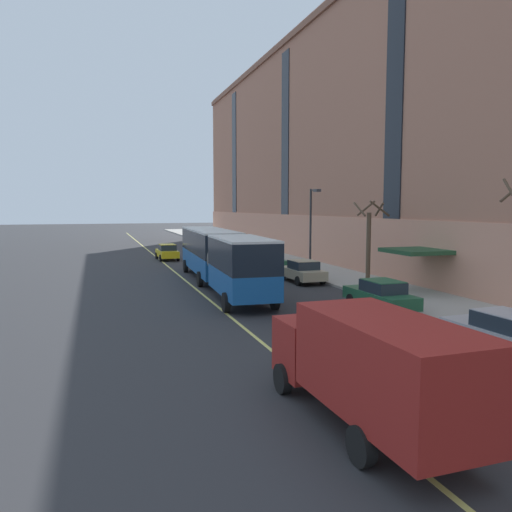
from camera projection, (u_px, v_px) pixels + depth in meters
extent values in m
plane|color=#303033|center=(230.00, 289.00, 31.80)|extent=(260.00, 260.00, 0.00)
cube|color=#ADA89E|center=(339.00, 276.00, 37.47)|extent=(5.02, 160.00, 0.15)
cube|color=#B2755B|center=(466.00, 118.00, 36.09)|extent=(12.00, 110.00, 23.30)
cube|color=tan|center=(390.00, 250.00, 35.17)|extent=(0.14, 110.00, 4.40)
cube|color=#234C2D|center=(417.00, 251.00, 29.79)|extent=(3.20, 3.40, 0.24)
cube|color=#1E232B|center=(395.00, 96.00, 34.12)|extent=(0.10, 2.00, 17.71)
cube|color=#1E232B|center=(285.00, 136.00, 53.65)|extent=(0.10, 2.00, 17.71)
cube|color=#1E232B|center=(234.00, 155.00, 73.18)|extent=(0.10, 2.00, 17.71)
cube|color=#19569E|center=(210.00, 261.00, 36.33)|extent=(3.06, 11.53, 1.29)
cube|color=black|center=(210.00, 242.00, 36.19)|extent=(3.07, 11.53, 1.58)
cube|color=silver|center=(209.00, 230.00, 36.11)|extent=(3.08, 11.53, 0.12)
cube|color=#19232D|center=(198.00, 239.00, 41.72)|extent=(2.33, 0.19, 1.18)
cube|color=orange|center=(198.00, 230.00, 41.66)|extent=(1.78, 0.14, 0.28)
cube|color=black|center=(198.00, 261.00, 41.92)|extent=(2.49, 0.23, 0.24)
cube|color=white|center=(187.00, 258.00, 41.66)|extent=(0.28, 0.07, 0.18)
cube|color=white|center=(208.00, 257.00, 42.13)|extent=(0.28, 0.07, 0.18)
cylinder|color=#595651|center=(227.00, 259.00, 30.29)|extent=(2.45, 1.11, 2.41)
cube|color=#19569E|center=(242.00, 281.00, 26.75)|extent=(2.83, 6.66, 1.29)
cube|color=black|center=(242.00, 255.00, 26.61)|extent=(2.85, 6.66, 1.58)
cube|color=silver|center=(242.00, 239.00, 26.52)|extent=(2.86, 6.66, 0.12)
cylinder|color=black|center=(186.00, 266.00, 39.92)|extent=(0.35, 1.01, 1.00)
cylinder|color=black|center=(217.00, 265.00, 40.58)|extent=(0.35, 1.01, 1.00)
cylinder|color=black|center=(200.00, 279.00, 32.79)|extent=(0.35, 1.01, 1.00)
cylinder|color=black|center=(237.00, 278.00, 33.45)|extent=(0.35, 1.01, 1.00)
cylinder|color=black|center=(226.00, 302.00, 24.76)|extent=(0.35, 1.01, 1.00)
cylinder|color=black|center=(275.00, 300.00, 25.43)|extent=(0.35, 1.01, 1.00)
cube|color=#23603D|center=(380.00, 298.00, 25.34)|extent=(1.81, 4.66, 0.64)
cube|color=#232D38|center=(383.00, 287.00, 25.06)|extent=(1.57, 2.11, 0.56)
cube|color=#23603D|center=(383.00, 281.00, 25.03)|extent=(1.54, 2.01, 0.04)
cylinder|color=black|center=(351.00, 300.00, 26.45)|extent=(0.23, 0.64, 0.64)
cylinder|color=black|center=(379.00, 298.00, 27.00)|extent=(0.23, 0.64, 0.64)
cylinder|color=black|center=(381.00, 310.00, 23.74)|extent=(0.23, 0.64, 0.64)
cylinder|color=black|center=(412.00, 308.00, 24.28)|extent=(0.23, 0.64, 0.64)
cube|color=silver|center=(204.00, 242.00, 65.50)|extent=(1.84, 4.47, 0.64)
cube|color=#232D38|center=(205.00, 237.00, 65.23)|extent=(1.58, 2.03, 0.56)
cube|color=silver|center=(205.00, 235.00, 65.20)|extent=(1.54, 1.94, 0.04)
cylinder|color=black|center=(196.00, 244.00, 66.60)|extent=(0.23, 0.64, 0.64)
cylinder|color=black|center=(209.00, 243.00, 67.09)|extent=(0.23, 0.64, 0.64)
cylinder|color=black|center=(200.00, 245.00, 63.98)|extent=(0.23, 0.64, 0.64)
cylinder|color=black|center=(213.00, 245.00, 64.47)|extent=(0.23, 0.64, 0.64)
cube|color=#23603D|center=(269.00, 263.00, 41.18)|extent=(1.95, 4.45, 0.64)
cube|color=#232D38|center=(270.00, 256.00, 40.91)|extent=(1.65, 2.03, 0.56)
cube|color=#23603D|center=(270.00, 252.00, 40.89)|extent=(1.61, 1.94, 0.04)
cylinder|color=black|center=(254.00, 265.00, 42.18)|extent=(0.24, 0.65, 0.64)
cylinder|color=black|center=(273.00, 264.00, 42.78)|extent=(0.24, 0.65, 0.64)
cylinder|color=black|center=(265.00, 269.00, 39.64)|extent=(0.24, 0.65, 0.64)
cylinder|color=black|center=(285.00, 268.00, 40.24)|extent=(0.24, 0.65, 0.64)
cube|color=#4C4C51|center=(246.00, 255.00, 47.75)|extent=(1.90, 4.39, 0.64)
cube|color=#232D38|center=(247.00, 249.00, 47.48)|extent=(1.65, 1.98, 0.56)
cube|color=#4C4C51|center=(247.00, 246.00, 47.45)|extent=(1.61, 1.90, 0.04)
cylinder|color=black|center=(234.00, 257.00, 48.80)|extent=(0.23, 0.64, 0.64)
cylinder|color=black|center=(251.00, 257.00, 49.33)|extent=(0.23, 0.64, 0.64)
cylinder|color=black|center=(241.00, 260.00, 46.23)|extent=(0.23, 0.64, 0.64)
cylinder|color=black|center=(260.00, 259.00, 46.76)|extent=(0.23, 0.64, 0.64)
cube|color=#B7B7BC|center=(501.00, 336.00, 17.76)|extent=(1.92, 4.46, 0.64)
cube|color=#232D38|center=(507.00, 321.00, 17.50)|extent=(1.62, 2.04, 0.56)
cube|color=#B7B7BC|center=(507.00, 313.00, 17.47)|extent=(1.58, 1.95, 0.04)
cylinder|color=black|center=(454.00, 338.00, 18.78)|extent=(0.24, 0.65, 0.64)
cylinder|color=black|center=(490.00, 334.00, 19.36)|extent=(0.24, 0.65, 0.64)
cube|color=#4C4C51|center=(222.00, 248.00, 55.82)|extent=(1.82, 4.43, 0.64)
cube|color=#232D38|center=(222.00, 243.00, 55.55)|extent=(1.58, 2.00, 0.56)
cube|color=#4C4C51|center=(222.00, 240.00, 55.52)|extent=(1.55, 1.91, 0.04)
cylinder|color=black|center=(212.00, 250.00, 56.89)|extent=(0.23, 0.64, 0.64)
cylinder|color=black|center=(227.00, 250.00, 57.41)|extent=(0.23, 0.64, 0.64)
cylinder|color=black|center=(217.00, 252.00, 54.30)|extent=(0.23, 0.64, 0.64)
cylinder|color=black|center=(233.00, 252.00, 54.81)|extent=(0.23, 0.64, 0.64)
cube|color=#BCAD89|center=(302.00, 273.00, 34.62)|extent=(1.96, 4.35, 0.64)
cube|color=#232D38|center=(303.00, 265.00, 34.36)|extent=(1.67, 1.98, 0.56)
cube|color=#BCAD89|center=(304.00, 261.00, 34.33)|extent=(1.64, 1.89, 0.04)
cylinder|color=black|center=(283.00, 276.00, 35.60)|extent=(0.24, 0.65, 0.64)
cylinder|color=black|center=(306.00, 275.00, 36.20)|extent=(0.24, 0.65, 0.64)
cylinder|color=black|center=(298.00, 281.00, 33.10)|extent=(0.24, 0.65, 0.64)
cylinder|color=black|center=(322.00, 280.00, 33.70)|extent=(0.24, 0.65, 0.64)
cube|color=maroon|center=(388.00, 367.00, 10.91)|extent=(2.31, 5.05, 2.10)
cube|color=maroon|center=(316.00, 346.00, 14.30)|extent=(2.13, 1.74, 1.60)
cube|color=#1E2833|center=(304.00, 331.00, 15.10)|extent=(1.87, 0.12, 0.80)
cylinder|color=black|center=(283.00, 379.00, 14.04)|extent=(0.28, 0.85, 0.84)
cylinder|color=black|center=(348.00, 371.00, 14.72)|extent=(0.28, 0.85, 0.84)
cylinder|color=black|center=(361.00, 446.00, 10.09)|extent=(0.28, 0.85, 0.84)
cylinder|color=black|center=(446.00, 431.00, 10.77)|extent=(0.28, 0.85, 0.84)
cube|color=yellow|center=(167.00, 253.00, 49.29)|extent=(1.84, 4.33, 0.64)
cube|color=#232D38|center=(167.00, 247.00, 49.03)|extent=(1.56, 1.97, 0.56)
cube|color=yellow|center=(167.00, 244.00, 49.00)|extent=(1.52, 1.89, 0.04)
cylinder|color=black|center=(157.00, 256.00, 50.28)|extent=(0.24, 0.65, 0.64)
cylinder|color=black|center=(173.00, 255.00, 50.85)|extent=(0.24, 0.65, 0.64)
cylinder|color=black|center=(161.00, 258.00, 47.80)|extent=(0.24, 0.65, 0.64)
cylinder|color=black|center=(178.00, 258.00, 48.36)|extent=(0.24, 0.65, 0.64)
cylinder|color=brown|center=(510.00, 190.00, 21.06)|extent=(0.45, 1.15, 1.04)
cylinder|color=brown|center=(368.00, 248.00, 33.14)|extent=(0.30, 0.30, 4.71)
cylinder|color=brown|center=(379.00, 209.00, 32.96)|extent=(0.43, 1.44, 0.94)
cylinder|color=brown|center=(366.00, 208.00, 33.47)|extent=(1.28, 0.35, 1.06)
cylinder|color=brown|center=(360.00, 209.00, 32.67)|extent=(0.13, 1.49, 0.95)
cylinder|color=brown|center=(380.00, 209.00, 32.15)|extent=(1.81, 0.66, 1.04)
cylinder|color=#2D2D30|center=(310.00, 232.00, 37.50)|extent=(0.16, 0.16, 6.41)
cylinder|color=#2D2D30|center=(314.00, 190.00, 36.67)|extent=(0.10, 1.10, 0.10)
cube|color=#3D3D3F|center=(317.00, 190.00, 36.16)|extent=(0.36, 0.60, 0.20)
cube|color=#E0D66B|center=(189.00, 284.00, 34.01)|extent=(0.16, 140.00, 0.01)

